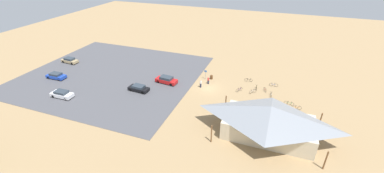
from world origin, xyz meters
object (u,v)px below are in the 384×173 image
bicycle_silver_edge_north (253,91)px  visitor_crossing_yard (208,80)px  bicycle_black_yard_center (249,80)px  bicycle_orange_trailside (297,108)px  bicycle_green_lone_east (289,103)px  bicycle_blue_mid_cluster (274,85)px  car_tan_inner_stall (70,60)px  car_red_mid_lot (166,80)px  bicycle_teal_edge_south (279,104)px  bike_pavilion (269,119)px  bicycle_purple_back_row (239,90)px  car_blue_end_stall (56,76)px  bicycle_yellow_near_sign (256,88)px  car_black_near_entry (139,88)px  bicycle_white_yard_left (271,94)px  bicycle_red_near_porch (265,90)px  lot_sign (206,73)px  visitor_at_bikes (201,84)px  trash_bin (211,77)px

bicycle_silver_edge_north → visitor_crossing_yard: (9.65, -0.72, 0.50)m
bicycle_black_yard_center → bicycle_orange_trailside: 12.83m
bicycle_silver_edge_north → bicycle_green_lone_east: bearing=163.2°
bicycle_blue_mid_cluster → car_tan_inner_stall: (49.98, 4.96, 0.35)m
car_red_mid_lot → bicycle_orange_trailside: bearing=177.4°
bicycle_teal_edge_south → bike_pavilion: bearing=82.0°
bicycle_purple_back_row → car_red_mid_lot: 15.66m
bicycle_silver_edge_north → car_blue_end_stall: 43.31m
bike_pavilion → bicycle_yellow_near_sign: bike_pavilion is taller
bicycle_purple_back_row → car_black_near_entry: 20.61m
bicycle_yellow_near_sign → car_blue_end_stall: (42.90, 10.65, 0.36)m
bike_pavilion → bicycle_silver_edge_north: 13.34m
bicycle_white_yard_left → bicycle_green_lone_east: size_ratio=0.96×
bike_pavilion → bicycle_white_yard_left: bearing=-88.3°
bicycle_red_near_porch → car_black_near_entry: size_ratio=0.34×
bike_pavilion → car_tan_inner_stall: 51.61m
bicycle_teal_edge_south → visitor_crossing_yard: 15.37m
bicycle_black_yard_center → bicycle_white_yard_left: bearing=137.4°
lot_sign → bicycle_black_yard_center: 9.58m
bicycle_blue_mid_cluster → car_blue_end_stall: size_ratio=0.40×
lot_sign → car_red_mid_lot: 8.82m
bicycle_green_lone_east → car_red_mid_lot: 25.25m
bike_pavilion → car_red_mid_lot: size_ratio=3.20×
bike_pavilion → car_blue_end_stall: size_ratio=3.60×
car_tan_inner_stall → visitor_crossing_yard: size_ratio=2.64×
bicycle_blue_mid_cluster → bicycle_orange_trailside: 8.90m
bicycle_black_yard_center → car_blue_end_stall: car_blue_end_stall is taller
bicycle_red_near_porch → visitor_at_bikes: 13.28m
bicycle_yellow_near_sign → bicycle_black_yard_center: bearing=-54.2°
bicycle_blue_mid_cluster → bicycle_silver_edge_north: (3.74, 4.35, 0.01)m
bicycle_white_yard_left → bike_pavilion: bearing=91.7°
bicycle_white_yard_left → bicycle_teal_edge_south: 3.42m
bicycle_red_near_porch → visitor_crossing_yard: (11.88, 0.95, 0.55)m
bicycle_white_yard_left → bicycle_teal_edge_south: bicycle_teal_edge_south is taller
bicycle_purple_back_row → car_tan_inner_stall: 43.53m
bicycle_blue_mid_cluster → visitor_crossing_yard: bearing=15.2°
visitor_crossing_yard → trash_bin: bearing=-90.2°
bicycle_silver_edge_north → lot_sign: bearing=-14.0°
car_black_near_entry → visitor_at_bikes: visitor_at_bikes is taller
bicycle_blue_mid_cluster → visitor_at_bikes: bearing=21.5°
bike_pavilion → lot_sign: (14.84, -15.21, -1.56)m
bike_pavilion → bicycle_yellow_near_sign: size_ratio=9.47×
car_red_mid_lot → visitor_at_bikes: size_ratio=2.89×
car_tan_inner_stall → bicycle_yellow_near_sign: bearing=-176.9°
bicycle_teal_edge_south → bicycle_black_yard_center: bicycle_teal_edge_south is taller
car_tan_inner_stall → car_blue_end_stall: 8.95m
trash_bin → bicycle_orange_trailside: trash_bin is taller
bicycle_teal_edge_south → bicycle_silver_edge_north: size_ratio=1.09×
bicycle_silver_edge_north → bicycle_orange_trailside: bearing=158.4°
bicycle_teal_edge_south → bicycle_orange_trailside: 3.05m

